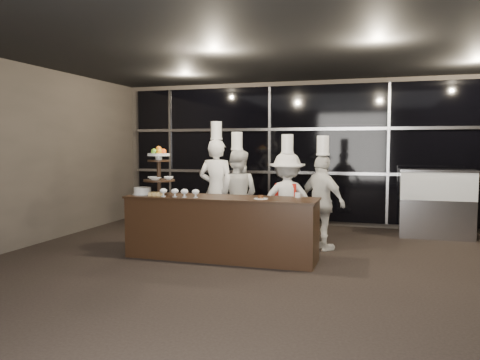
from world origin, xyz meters
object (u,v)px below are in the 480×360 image
(chef_d, at_px, (322,201))
(display_stand, at_px, (159,167))
(chef_c, at_px, (287,200))
(buffet_counter, at_px, (221,227))
(layer_cake, at_px, (142,191))
(display_case, at_px, (436,200))
(chef_a, at_px, (217,189))
(chef_b, at_px, (237,195))

(chef_d, bearing_deg, display_stand, -156.99)
(chef_c, xyz_separation_m, chef_d, (0.57, 0.01, -0.00))
(buffet_counter, height_order, display_stand, display_stand)
(layer_cake, height_order, display_case, display_case)
(layer_cake, bearing_deg, chef_d, 21.88)
(chef_a, relative_size, chef_b, 1.09)
(chef_c, relative_size, chef_d, 1.01)
(chef_c, bearing_deg, buffet_counter, -128.38)
(buffet_counter, relative_size, layer_cake, 9.47)
(display_stand, height_order, display_case, display_stand)
(display_stand, relative_size, chef_d, 0.41)
(layer_cake, bearing_deg, display_case, 30.79)
(chef_c, bearing_deg, display_case, 33.75)
(chef_c, bearing_deg, chef_b, 164.58)
(chef_a, height_order, chef_c, chef_a)
(chef_a, xyz_separation_m, chef_d, (1.84, -0.16, -0.13))
(display_case, xyz_separation_m, chef_c, (-2.43, -1.62, 0.10))
(chef_b, height_order, chef_c, chef_b)
(display_stand, distance_m, chef_b, 1.60)
(chef_a, distance_m, chef_d, 1.85)
(display_case, bearing_deg, chef_a, -158.57)
(chef_b, xyz_separation_m, chef_d, (1.50, -0.25, -0.03))
(display_case, bearing_deg, chef_d, -139.01)
(buffet_counter, bearing_deg, chef_c, 51.62)
(layer_cake, xyz_separation_m, display_case, (4.47, 2.66, -0.29))
(chef_b, relative_size, chef_c, 1.03)
(display_case, height_order, chef_d, chef_d)
(display_stand, distance_m, chef_a, 1.34)
(buffet_counter, distance_m, chef_a, 1.34)
(chef_c, bearing_deg, display_stand, -150.92)
(display_stand, xyz_separation_m, display_case, (4.21, 2.62, -0.65))
(layer_cake, distance_m, chef_d, 2.82)
(display_stand, xyz_separation_m, chef_a, (0.51, 1.16, -0.42))
(chef_a, relative_size, chef_d, 1.14)
(display_case, relative_size, chef_a, 0.62)
(layer_cake, bearing_deg, chef_c, 27.03)
(display_stand, distance_m, display_case, 5.00)
(display_case, bearing_deg, display_stand, -148.17)
(display_stand, relative_size, chef_c, 0.40)
(display_stand, height_order, chef_a, chef_a)
(buffet_counter, height_order, chef_a, chef_a)
(chef_b, distance_m, chef_c, 0.96)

